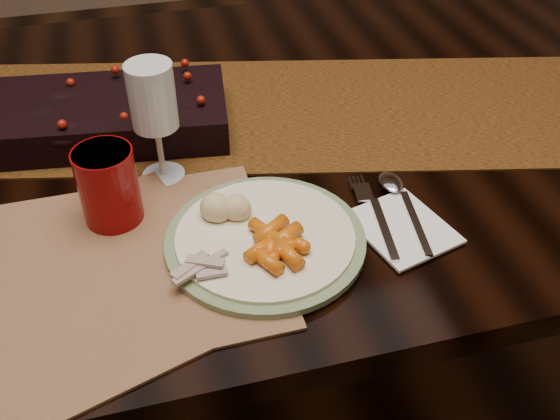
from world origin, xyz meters
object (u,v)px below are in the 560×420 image
object	(u,v)px
turkey_shreds	(200,266)
red_cup	(108,186)
napkin	(402,228)
mashed_potatoes	(223,211)
placemat_main	(100,268)
wine_glass	(156,124)
dining_table	(236,282)
baby_carrots	(278,245)
centerpiece	(106,110)
dinner_plate	(265,239)

from	to	relation	value
turkey_shreds	red_cup	world-z (taller)	red_cup
napkin	mashed_potatoes	bearing A→B (deg)	151.42
placemat_main	mashed_potatoes	xyz separation A→B (m)	(0.16, 0.02, 0.04)
turkey_shreds	wine_glass	bearing A→B (deg)	95.11
placemat_main	mashed_potatoes	world-z (taller)	mashed_potatoes
turkey_shreds	napkin	world-z (taller)	turkey_shreds
dining_table	napkin	xyz separation A→B (m)	(0.18, -0.32, 0.38)
placemat_main	wine_glass	xyz separation A→B (m)	(0.10, 0.17, 0.09)
baby_carrots	wine_glass	bearing A→B (deg)	118.76
dining_table	wine_glass	size ratio (longest dim) A/B	10.00
centerpiece	placemat_main	world-z (taller)	centerpiece
placemat_main	red_cup	xyz separation A→B (m)	(0.02, 0.09, 0.06)
wine_glass	mashed_potatoes	bearing A→B (deg)	-67.14
napkin	baby_carrots	bearing A→B (deg)	168.93
turkey_shreds	wine_glass	world-z (taller)	wine_glass
centerpiece	dinner_plate	size ratio (longest dim) A/B	1.46
mashed_potatoes	baby_carrots	bearing A→B (deg)	-50.18
baby_carrots	dining_table	bearing A→B (deg)	90.49
dinner_plate	mashed_potatoes	size ratio (longest dim) A/B	3.33
dinner_plate	centerpiece	bearing A→B (deg)	119.02
dining_table	napkin	world-z (taller)	napkin
dinner_plate	red_cup	size ratio (longest dim) A/B	2.43
placemat_main	dining_table	bearing A→B (deg)	52.54
dining_table	placemat_main	distance (m)	0.52
mashed_potatoes	red_cup	bearing A→B (deg)	154.06
placemat_main	red_cup	distance (m)	0.11
dinner_plate	turkey_shreds	bearing A→B (deg)	-154.19
red_cup	wine_glass	xyz separation A→B (m)	(0.07, 0.08, 0.03)
dinner_plate	wine_glass	xyz separation A→B (m)	(-0.11, 0.18, 0.08)
placemat_main	baby_carrots	bearing A→B (deg)	-11.85
centerpiece	red_cup	world-z (taller)	red_cup
centerpiece	placemat_main	distance (m)	0.32
baby_carrots	mashed_potatoes	bearing A→B (deg)	129.82
mashed_potatoes	turkey_shreds	distance (m)	0.09
mashed_potatoes	wine_glass	world-z (taller)	wine_glass
mashed_potatoes	napkin	distance (m)	0.24
centerpiece	dinner_plate	xyz separation A→B (m)	(0.18, -0.33, -0.03)
centerpiece	napkin	size ratio (longest dim) A/B	2.96
dining_table	placemat_main	world-z (taller)	placemat_main
turkey_shreds	mashed_potatoes	bearing A→B (deg)	61.24
baby_carrots	turkey_shreds	xyz separation A→B (m)	(-0.10, -0.01, -0.00)
red_cup	dining_table	bearing A→B (deg)	46.01
dining_table	baby_carrots	distance (m)	0.52
wine_glass	red_cup	bearing A→B (deg)	-132.10
placemat_main	dinner_plate	world-z (taller)	dinner_plate
turkey_shreds	dining_table	bearing A→B (deg)	74.39
dinner_plate	turkey_shreds	xyz separation A→B (m)	(-0.09, -0.04, 0.01)
mashed_potatoes	red_cup	distance (m)	0.15
placemat_main	baby_carrots	distance (m)	0.22
dining_table	turkey_shreds	size ratio (longest dim) A/B	28.73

